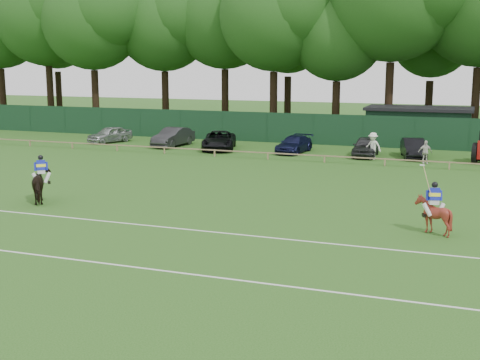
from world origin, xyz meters
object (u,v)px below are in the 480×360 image
at_px(sedan_silver, 110,134).
at_px(hatch_grey, 365,147).
at_px(spectator_mid, 425,152).
at_px(utility_shed, 419,126).
at_px(horse_dark, 42,184).
at_px(estate_black, 413,148).
at_px(spectator_left, 373,146).
at_px(sedan_grey, 173,137).
at_px(sedan_navy, 294,144).
at_px(suv_black, 219,140).
at_px(horse_chestnut, 433,215).

bearing_deg(sedan_silver, hatch_grey, 19.09).
distance_m(spectator_mid, utility_shed, 10.23).
distance_m(horse_dark, estate_black, 26.11).
bearing_deg(spectator_left, estate_black, 55.08).
height_order(sedan_grey, estate_black, sedan_grey).
height_order(horse_dark, spectator_left, spectator_left).
bearing_deg(estate_black, utility_shed, 80.21).
bearing_deg(sedan_navy, spectator_mid, -5.44).
distance_m(sedan_grey, suv_black, 4.21).
height_order(horse_chestnut, estate_black, horse_chestnut).
bearing_deg(sedan_grey, utility_shed, 28.53).
distance_m(suv_black, spectator_mid, 15.48).
xyz_separation_m(horse_chestnut, hatch_grey, (-5.97, 19.91, -0.05)).
relative_size(horse_chestnut, spectator_left, 0.80).
xyz_separation_m(horse_dark, horse_chestnut, (18.10, 0.63, -0.14)).
bearing_deg(spectator_mid, sedan_grey, 154.71).
bearing_deg(spectator_mid, horse_dark, -150.57).
bearing_deg(sedan_grey, sedan_navy, 4.03).
bearing_deg(estate_black, hatch_grey, 176.94).
xyz_separation_m(sedan_navy, hatch_grey, (5.30, -0.08, 0.08)).
bearing_deg(horse_chestnut, sedan_grey, -60.78).
relative_size(hatch_grey, utility_shed, 0.49).
height_order(horse_dark, sedan_grey, horse_dark).
relative_size(horse_chestnut, sedan_navy, 0.35).
bearing_deg(hatch_grey, horse_chestnut, -76.65).
relative_size(horse_dark, suv_black, 0.42).
bearing_deg(sedan_silver, utility_shed, 38.16).
distance_m(suv_black, sedan_navy, 5.87).
bearing_deg(sedan_navy, sedan_grey, -174.63).
distance_m(horse_chestnut, spectator_mid, 18.13).
bearing_deg(sedan_grey, estate_black, 5.78).
bearing_deg(estate_black, horse_chestnut, -95.03).
bearing_deg(utility_shed, suv_black, -148.60).
distance_m(horse_chestnut, sedan_navy, 22.94).
height_order(estate_black, spectator_left, spectator_left).
bearing_deg(suv_black, utility_shed, 14.05).
height_order(horse_chestnut, hatch_grey, horse_chestnut).
height_order(sedan_grey, spectator_left, spectator_left).
bearing_deg(sedan_grey, sedan_silver, -178.25).
distance_m(horse_chestnut, suv_black, 26.01).
distance_m(sedan_silver, utility_shed, 25.47).
bearing_deg(horse_chestnut, spectator_left, -91.65).
xyz_separation_m(spectator_left, utility_shed, (2.17, 9.61, 0.60)).
relative_size(estate_black, spectator_left, 2.18).
bearing_deg(horse_dark, sedan_grey, -120.43).
distance_m(sedan_silver, estate_black, 24.61).
relative_size(sedan_navy, hatch_grey, 1.04).
bearing_deg(sedan_silver, estate_black, 20.54).
distance_m(estate_black, utility_shed, 7.76).
height_order(estate_black, spectator_mid, spectator_mid).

